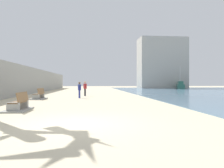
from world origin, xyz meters
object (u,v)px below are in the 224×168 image
bench_near (19,106)px  person_standing (79,89)px  boat_far_left (180,86)px  bench_far (39,97)px  person_walking (85,88)px

bench_near → person_standing: person_standing is taller
person_standing → boat_far_left: boat_far_left is taller
bench_near → boat_far_left: 45.08m
bench_near → boat_far_left: (25.03, 37.50, 0.49)m
person_standing → boat_far_left: bearing=52.3°
bench_far → person_standing: size_ratio=1.42×
bench_near → bench_far: size_ratio=0.96×
person_standing → boat_far_left: 36.52m
person_walking → person_standing: person_walking is taller
person_walking → person_standing: 3.20m
person_walking → bench_near: bearing=-104.9°
bench_far → person_walking: bearing=45.2°
bench_near → bench_far: (-0.85, 7.77, 0.00)m
person_standing → bench_far: bearing=-166.8°
bench_far → boat_far_left: (25.88, 29.73, 0.49)m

